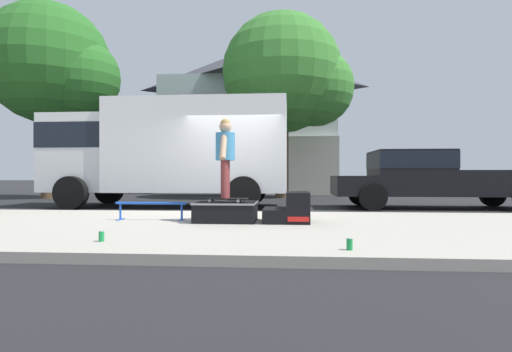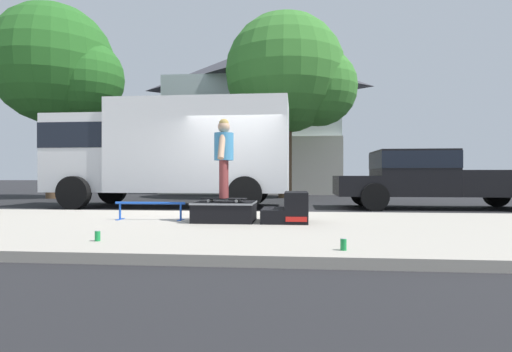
{
  "view_description": "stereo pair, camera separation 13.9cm",
  "coord_description": "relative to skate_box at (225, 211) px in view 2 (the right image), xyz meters",
  "views": [
    {
      "loc": [
        1.45,
        -9.51,
        0.91
      ],
      "look_at": [
        0.76,
        -0.98,
        0.91
      ],
      "focal_mm": 28.58,
      "sensor_mm": 36.0,
      "label": 1
    },
    {
      "loc": [
        1.59,
        -9.49,
        0.91
      ],
      "look_at": [
        0.76,
        -0.98,
        0.91
      ],
      "focal_mm": 28.58,
      "sensor_mm": 36.0,
      "label": 2
    }
  ],
  "objects": [
    {
      "name": "ground_plane",
      "position": [
        -0.37,
        2.52,
        -0.3
      ],
      "size": [
        140.0,
        140.0,
        0.0
      ],
      "primitive_type": "plane",
      "color": "black"
    },
    {
      "name": "sidewalk_slab",
      "position": [
        -0.37,
        -0.48,
        -0.24
      ],
      "size": [
        50.0,
        5.0,
        0.12
      ],
      "primitive_type": "cube",
      "color": "#A8A093",
      "rests_on": "ground"
    },
    {
      "name": "skate_box",
      "position": [
        0.0,
        0.0,
        0.0
      ],
      "size": [
        1.05,
        0.86,
        0.34
      ],
      "color": "black",
      "rests_on": "sidewalk_slab"
    },
    {
      "name": "kicker_ramp",
      "position": [
        1.11,
        -0.0,
        0.03
      ],
      "size": [
        0.78,
        0.85,
        0.52
      ],
      "color": "black",
      "rests_on": "sidewalk_slab"
    },
    {
      "name": "grind_rail",
      "position": [
        -1.37,
        0.1,
        0.06
      ],
      "size": [
        1.28,
        0.28,
        0.32
      ],
      "color": "blue",
      "rests_on": "sidewalk_slab"
    },
    {
      "name": "skateboard",
      "position": [
        -0.01,
        -0.04,
        0.21
      ],
      "size": [
        0.8,
        0.29,
        0.07
      ],
      "color": "black",
      "rests_on": "skate_box"
    },
    {
      "name": "skater_kid",
      "position": [
        -0.01,
        -0.04,
        1.03
      ],
      "size": [
        0.33,
        0.7,
        1.37
      ],
      "color": "brown",
      "rests_on": "skateboard"
    },
    {
      "name": "soda_can",
      "position": [
        -1.17,
        -2.25,
        -0.12
      ],
      "size": [
        0.07,
        0.07,
        0.13
      ],
      "color": "#198C3F",
      "rests_on": "sidewalk_slab"
    },
    {
      "name": "soda_can_b",
      "position": [
        1.73,
        -2.59,
        -0.12
      ],
      "size": [
        0.07,
        0.07,
        0.13
      ],
      "color": "#198C3F",
      "rests_on": "sidewalk_slab"
    },
    {
      "name": "box_truck",
      "position": [
        -2.45,
        4.72,
        1.4
      ],
      "size": [
        6.91,
        2.63,
        3.05
      ],
      "color": "white",
      "rests_on": "ground"
    },
    {
      "name": "pickup_truck_black",
      "position": [
        5.02,
        4.75,
        0.59
      ],
      "size": [
        5.7,
        2.09,
        1.61
      ],
      "color": "black",
      "rests_on": "ground"
    },
    {
      "name": "street_tree_main",
      "position": [
        -8.22,
        8.56,
        4.95
      ],
      "size": [
        5.27,
        4.79,
        7.81
      ],
      "color": "brown",
      "rests_on": "ground"
    },
    {
      "name": "street_tree_neighbour",
      "position": [
        1.09,
        9.94,
        4.71
      ],
      "size": [
        5.43,
        4.94,
        7.64
      ],
      "color": "brown",
      "rests_on": "ground"
    },
    {
      "name": "house_behind",
      "position": [
        -1.03,
        16.61,
        3.94
      ],
      "size": [
        9.54,
        8.23,
        8.4
      ],
      "color": "silver",
      "rests_on": "ground"
    }
  ]
}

